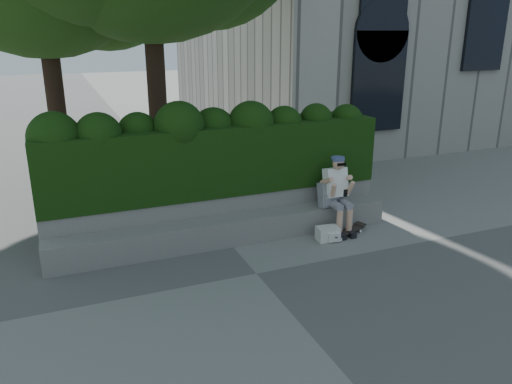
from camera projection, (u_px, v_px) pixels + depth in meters
name	position (u px, v px, depth m)	size (l,w,h in m)	color
ground	(256.00, 274.00, 7.55)	(80.00, 80.00, 0.00)	slate
bench_ledge	(229.00, 231.00, 8.58)	(6.00, 0.45, 0.45)	gray
planter_wall	(220.00, 213.00, 8.95)	(6.00, 0.50, 0.75)	gray
hedge	(215.00, 158.00, 8.85)	(6.00, 1.00, 1.20)	black
person	(337.00, 191.00, 8.97)	(0.40, 0.76, 1.38)	slate
skateboard	(347.00, 232.00, 8.94)	(0.82, 0.48, 0.08)	black
backpack_plaid	(327.00, 195.00, 9.01)	(0.31, 0.17, 0.46)	#A9A8AD
backpack_ground	(328.00, 234.00, 8.72)	(0.38, 0.27, 0.24)	silver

